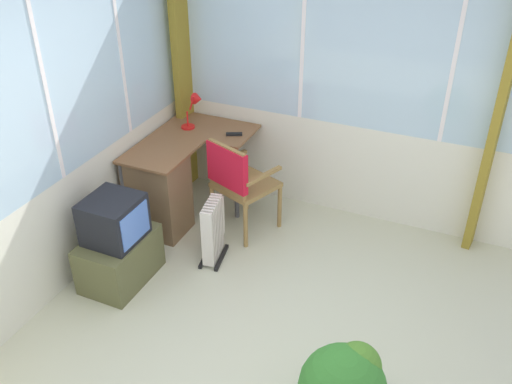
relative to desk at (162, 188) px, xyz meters
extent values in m
cube|color=silver|center=(-1.29, 0.33, 0.04)|extent=(4.43, 0.06, 0.92)
cube|color=white|center=(-0.84, 0.33, 1.27)|extent=(0.04, 0.07, 1.54)
cube|color=white|center=(0.04, 0.33, 1.27)|extent=(0.04, 0.07, 1.54)
cube|color=silver|center=(0.96, -1.60, 0.04)|extent=(0.06, 3.80, 0.92)
cube|color=silver|center=(0.96, -1.60, 1.27)|extent=(0.06, 3.73, 1.54)
cube|color=white|center=(0.96, -2.24, 1.27)|extent=(0.07, 0.04, 1.54)
cube|color=white|center=(0.96, -0.97, 1.27)|extent=(0.07, 0.04, 1.54)
cube|color=olive|center=(0.83, 0.20, 0.85)|extent=(0.23, 0.08, 2.54)
cube|color=olive|center=(0.88, -2.65, 0.85)|extent=(0.24, 0.10, 2.54)
cube|color=brown|center=(0.31, 0.01, 0.35)|extent=(1.19, 0.53, 0.02)
cube|color=brown|center=(0.64, -0.42, 0.35)|extent=(0.53, 0.34, 0.02)
cube|color=brown|center=(-0.06, 0.01, -0.05)|extent=(0.40, 0.49, 0.74)
cylinder|color=#4C4C51|center=(0.42, -0.55, -0.04)|extent=(0.04, 0.04, 0.75)
cylinder|color=#4C4C51|center=(-0.24, 0.24, -0.04)|extent=(0.04, 0.04, 0.75)
cylinder|color=red|center=(0.57, 0.02, 0.37)|extent=(0.13, 0.13, 0.02)
cylinder|color=red|center=(0.57, 0.02, 0.45)|extent=(0.02, 0.02, 0.15)
cylinder|color=red|center=(0.62, -0.01, 0.60)|extent=(0.02, 0.07, 0.14)
cone|color=red|center=(0.67, -0.05, 0.63)|extent=(0.13, 0.13, 0.12)
cube|color=black|center=(0.59, -0.45, 0.37)|extent=(0.10, 0.15, 0.02)
cylinder|color=olive|center=(0.43, -0.98, -0.20)|extent=(0.04, 0.04, 0.44)
cylinder|color=olive|center=(0.59, -0.57, -0.20)|extent=(0.04, 0.04, 0.44)
cylinder|color=olive|center=(0.02, -0.82, -0.20)|extent=(0.04, 0.04, 0.44)
cylinder|color=olive|center=(0.18, -0.41, -0.20)|extent=(0.04, 0.04, 0.44)
cube|color=olive|center=(0.30, -0.70, 0.04)|extent=(0.62, 0.62, 0.04)
cube|color=olive|center=(0.10, -0.62, 0.28)|extent=(0.19, 0.42, 0.45)
cube|color=red|center=(0.10, -0.62, 0.31)|extent=(0.22, 0.45, 0.38)
cube|color=olive|center=(0.22, -0.90, 0.22)|extent=(0.42, 0.19, 0.03)
cube|color=olive|center=(0.38, -0.49, 0.22)|extent=(0.42, 0.19, 0.03)
cube|color=brown|center=(-0.79, -0.06, -0.21)|extent=(0.64, 0.45, 0.41)
cube|color=black|center=(-0.79, -0.06, 0.17)|extent=(0.42, 0.40, 0.36)
cube|color=#5581DF|center=(-0.79, -0.26, 0.17)|extent=(0.34, 0.01, 0.28)
cube|color=#262628|center=(-0.65, -0.06, 0.03)|extent=(0.26, 0.22, 0.07)
cube|color=silver|center=(-0.39, -0.66, -0.12)|extent=(0.04, 0.10, 0.54)
cube|color=silver|center=(-0.35, -0.65, -0.12)|extent=(0.04, 0.10, 0.54)
cube|color=silver|center=(-0.31, -0.65, -0.12)|extent=(0.04, 0.10, 0.54)
cube|color=silver|center=(-0.27, -0.64, -0.12)|extent=(0.04, 0.10, 0.54)
cube|color=silver|center=(-0.23, -0.63, -0.12)|extent=(0.04, 0.10, 0.54)
cube|color=silver|center=(-0.18, -0.62, -0.12)|extent=(0.04, 0.10, 0.54)
cube|color=silver|center=(-0.14, -0.62, -0.12)|extent=(0.04, 0.10, 0.54)
cube|color=silver|center=(-0.10, -0.61, -0.12)|extent=(0.04, 0.10, 0.54)
cube|color=black|center=(-0.23, -0.70, -0.40)|extent=(0.35, 0.09, 0.03)
cube|color=black|center=(-0.26, -0.57, -0.40)|extent=(0.35, 0.09, 0.03)
cube|color=silver|center=(-0.06, -0.60, -0.09)|extent=(0.07, 0.10, 0.38)
sphere|color=#467B28|center=(-1.30, -2.15, 0.00)|extent=(0.29, 0.29, 0.29)
camera|label=1|loc=(-3.66, -2.52, 2.64)|focal=39.45mm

